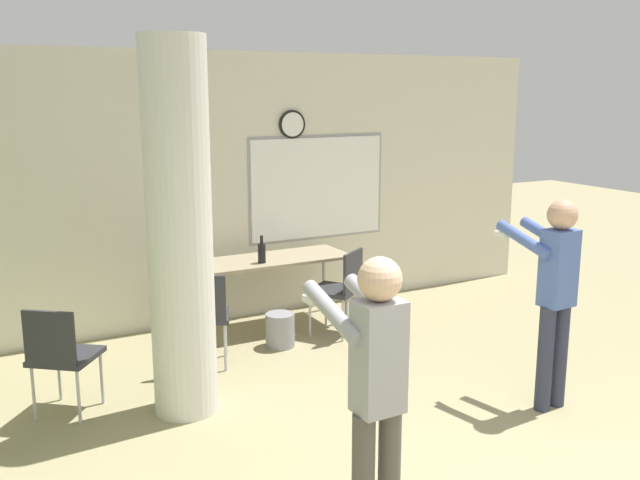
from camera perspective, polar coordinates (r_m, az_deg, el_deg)
wall_back at (r=7.51m, az=-7.91°, el=4.07°), size 8.00×0.15×2.80m
support_pillar at (r=5.30m, az=-11.16°, el=0.65°), size 0.48×0.48×2.80m
folding_table at (r=7.29m, az=-3.85°, el=-1.86°), size 1.59×0.62×0.73m
bottle_on_table at (r=7.06m, az=-4.68°, el=-1.00°), size 0.08×0.08×0.28m
waste_bin at (r=6.88m, az=-3.21°, el=-7.20°), size 0.28×0.28×0.33m
chair_near_pillar at (r=5.68m, az=-20.04°, el=-8.42°), size 0.62×0.62×0.87m
chair_table_left at (r=6.34m, az=-9.29°, el=-5.71°), size 0.57×0.57×0.87m
chair_table_right at (r=7.09m, az=1.67°, el=-3.64°), size 0.61×0.61×0.87m
person_playing_side at (r=5.65m, az=18.24°, el=-3.62°), size 0.38×0.63×1.63m
person_playing_front at (r=3.69m, az=4.42°, el=-11.43°), size 0.36×0.64×1.63m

